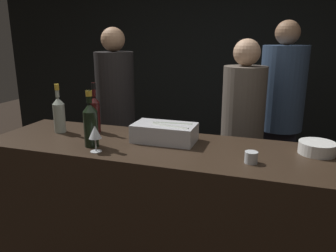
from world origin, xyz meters
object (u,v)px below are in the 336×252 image
object	(u,v)px
ice_bin_with_bottles	(166,132)
person_in_hoodie	(116,112)
person_blond_tee	(280,111)
champagne_bottle	(91,123)
rose_wine_bottle	(59,113)
bowl_white	(317,148)
red_wine_bottle_black_foil	(95,112)
person_grey_polo	(242,129)
wine_glass	(95,133)
candle_votive	(251,157)

from	to	relation	value
ice_bin_with_bottles	person_in_hoodie	world-z (taller)	person_in_hoodie
person_blond_tee	ice_bin_with_bottles	bearing A→B (deg)	24.32
champagne_bottle	person_blond_tee	bearing A→B (deg)	51.22
rose_wine_bottle	bowl_white	bearing A→B (deg)	2.91
rose_wine_bottle	red_wine_bottle_black_foil	bearing A→B (deg)	18.85
ice_bin_with_bottles	bowl_white	xyz separation A→B (m)	(0.91, 0.05, -0.03)
bowl_white	person_grey_polo	size ratio (longest dim) A/B	0.13
red_wine_bottle_black_foil	champagne_bottle	bearing A→B (deg)	-64.25
rose_wine_bottle	person_in_hoodie	bearing A→B (deg)	86.40
wine_glass	champagne_bottle	xyz separation A→B (m)	(-0.08, 0.08, 0.03)
ice_bin_with_bottles	rose_wine_bottle	xyz separation A→B (m)	(-0.78, -0.03, 0.07)
ice_bin_with_bottles	champagne_bottle	size ratio (longest dim) A/B	1.16
candle_votive	red_wine_bottle_black_foil	world-z (taller)	red_wine_bottle_black_foil
person_blond_tee	person_grey_polo	bearing A→B (deg)	21.27
wine_glass	candle_votive	bearing A→B (deg)	6.81
person_in_hoodie	person_grey_polo	xyz separation A→B (m)	(1.15, -0.00, -0.06)
candle_votive	person_blond_tee	size ratio (longest dim) A/B	0.04
bowl_white	red_wine_bottle_black_foil	world-z (taller)	red_wine_bottle_black_foil
ice_bin_with_bottles	bowl_white	bearing A→B (deg)	3.46
wine_glass	person_blond_tee	size ratio (longest dim) A/B	0.09
wine_glass	person_grey_polo	xyz separation A→B (m)	(0.74, 1.05, -0.19)
bowl_white	person_grey_polo	distance (m)	0.84
candle_votive	person_grey_polo	size ratio (longest dim) A/B	0.04
rose_wine_bottle	person_blond_tee	bearing A→B (deg)	38.47
candle_votive	red_wine_bottle_black_foil	size ratio (longest dim) A/B	0.20
ice_bin_with_bottles	red_wine_bottle_black_foil	world-z (taller)	red_wine_bottle_black_foil
wine_glass	rose_wine_bottle	size ratio (longest dim) A/B	0.47
candle_votive	bowl_white	bearing A→B (deg)	37.35
person_grey_polo	wine_glass	bearing A→B (deg)	-87.68
rose_wine_bottle	ice_bin_with_bottles	bearing A→B (deg)	2.27
rose_wine_bottle	person_in_hoodie	xyz separation A→B (m)	(0.05, 0.76, -0.15)
ice_bin_with_bottles	champagne_bottle	world-z (taller)	champagne_bottle
ice_bin_with_bottles	champagne_bottle	distance (m)	0.47
bowl_white	candle_votive	distance (m)	0.44
bowl_white	champagne_bottle	xyz separation A→B (m)	(-1.31, -0.29, 0.11)
ice_bin_with_bottles	candle_votive	size ratio (longest dim) A/B	5.69
bowl_white	person_grey_polo	bearing A→B (deg)	125.96
candle_votive	person_grey_polo	bearing A→B (deg)	98.39
bowl_white	wine_glass	xyz separation A→B (m)	(-1.23, -0.37, 0.08)
red_wine_bottle_black_foil	person_blond_tee	world-z (taller)	person_blond_tee
red_wine_bottle_black_foil	person_in_hoodie	bearing A→B (deg)	105.64
person_grey_polo	bowl_white	bearing A→B (deg)	-16.36
person_blond_tee	person_grey_polo	distance (m)	0.52
red_wine_bottle_black_foil	person_in_hoodie	xyz separation A→B (m)	(-0.19, 0.68, -0.16)
champagne_bottle	person_blond_tee	size ratio (longest dim) A/B	0.20
red_wine_bottle_black_foil	wine_glass	bearing A→B (deg)	-59.78
bowl_white	person_in_hoodie	distance (m)	1.77
candle_votive	red_wine_bottle_black_foil	xyz separation A→B (m)	(-1.10, 0.26, 0.11)
person_in_hoodie	person_blond_tee	bearing A→B (deg)	-108.46
champagne_bottle	bowl_white	bearing A→B (deg)	12.39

